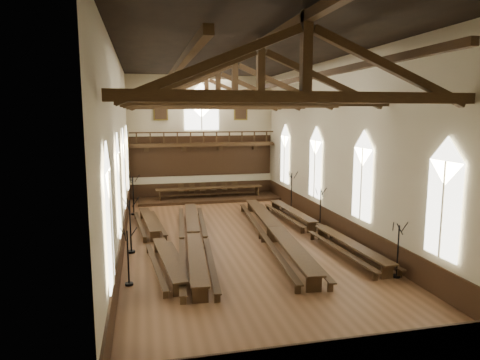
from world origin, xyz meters
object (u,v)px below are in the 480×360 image
object	(u,v)px
dais	(210,198)
candelabrum_left_near	(128,268)
candelabrum_left_far	(134,203)
refectory_row_c	(274,230)
refectory_row_d	(317,227)
candelabrum_right_mid	(320,216)
candelabrum_right_far	(291,198)
high_table	(210,189)
refectory_row_b	(194,236)
candelabrum_right_near	(397,261)
refectory_row_a	(157,238)
candelabrum_left_mid	(131,236)

from	to	relation	value
dais	candelabrum_left_near	size ratio (longest dim) A/B	4.72
dais	candelabrum_left_far	xyz separation A→B (m)	(-5.93, -4.01, 0.75)
refectory_row_c	refectory_row_d	distance (m)	2.63
dais	candelabrum_right_mid	xyz separation A→B (m)	(5.17, -10.18, 0.65)
candelabrum_right_far	high_table	bearing A→B (deg)	135.88
refectory_row_b	dais	xyz separation A→B (m)	(2.71, 12.02, -0.45)
refectory_row_c	candelabrum_right_near	size ratio (longest dim) A/B	6.18
refectory_row_c	candelabrum_right_mid	world-z (taller)	candelabrum_right_mid
refectory_row_c	high_table	bearing A→B (deg)	98.23
candelabrum_left_near	candelabrum_right_near	world-z (taller)	candelabrum_left_near
candelabrum_left_far	candelabrum_right_near	distance (m)	18.07
candelabrum_right_near	candelabrum_right_far	world-z (taller)	candelabrum_right_far
refectory_row_a	candelabrum_left_far	xyz separation A→B (m)	(-1.28, 7.65, 0.37)
candelabrum_left_near	candelabrum_right_far	world-z (taller)	candelabrum_right_far
refectory_row_a	candelabrum_left_mid	distance (m)	1.53
candelabrum_right_mid	dais	bearing A→B (deg)	116.92
refectory_row_b	refectory_row_c	size ratio (longest dim) A/B	0.98
refectory_row_d	candelabrum_right_near	distance (m)	6.69
refectory_row_a	refectory_row_b	xyz separation A→B (m)	(1.94, -0.36, 0.07)
refectory_row_c	high_table	distance (m)	12.03
refectory_row_c	refectory_row_d	bearing A→B (deg)	5.76
high_table	candelabrum_right_mid	world-z (taller)	candelabrum_right_mid
refectory_row_b	candelabrum_right_near	world-z (taller)	candelabrum_right_near
candelabrum_left_near	candelabrum_left_mid	size ratio (longest dim) A/B	0.85
high_table	candelabrum_left_mid	world-z (taller)	candelabrum_left_mid
candelabrum_right_far	candelabrum_right_mid	bearing A→B (deg)	-90.00
candelabrum_left_far	refectory_row_c	bearing A→B (deg)	-45.88
candelabrum_left_far	refectory_row_d	bearing A→B (deg)	-36.61
candelabrum_left_mid	candelabrum_left_far	xyz separation A→B (m)	(0.00, 8.39, -0.01)
refectory_row_a	refectory_row_c	size ratio (longest dim) A/B	0.92
dais	refectory_row_d	bearing A→B (deg)	-69.57
refectory_row_d	dais	bearing A→B (deg)	110.43
refectory_row_a	candelabrum_right_mid	distance (m)	9.93
dais	candelabrum_right_far	bearing A→B (deg)	-44.12
refectory_row_c	candelabrum_right_far	world-z (taller)	candelabrum_right_far
refectory_row_c	candelabrum_right_mid	bearing A→B (deg)	26.63
refectory_row_d	refectory_row_a	bearing A→B (deg)	-179.85
refectory_row_c	candelabrum_left_mid	distance (m)	7.67
dais	candelabrum_left_far	bearing A→B (deg)	-145.92
candelabrum_left_near	candelabrum_left_far	bearing A→B (deg)	90.00
refectory_row_a	high_table	xyz separation A→B (m)	(4.65, 11.66, 0.41)
candelabrum_right_far	refectory_row_a	bearing A→B (deg)	-145.88
refectory_row_c	candelabrum_right_mid	size ratio (longest dim) A/B	5.98
refectory_row_d	candelabrum_left_far	xyz separation A→B (m)	(-10.27, 7.63, 0.33)
dais	candelabrum_right_mid	world-z (taller)	candelabrum_right_mid
refectory_row_c	candelabrum_left_far	size ratio (longest dim) A/B	5.31
high_table	candelabrum_right_far	size ratio (longest dim) A/B	3.04
refectory_row_b	candelabrum_right_mid	bearing A→B (deg)	13.16
candelabrum_right_near	refectory_row_c	bearing A→B (deg)	118.41
high_table	candelabrum_right_mid	size ratio (longest dim) A/B	3.47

